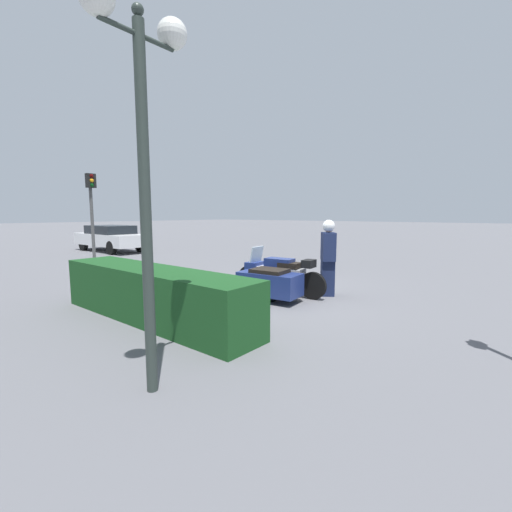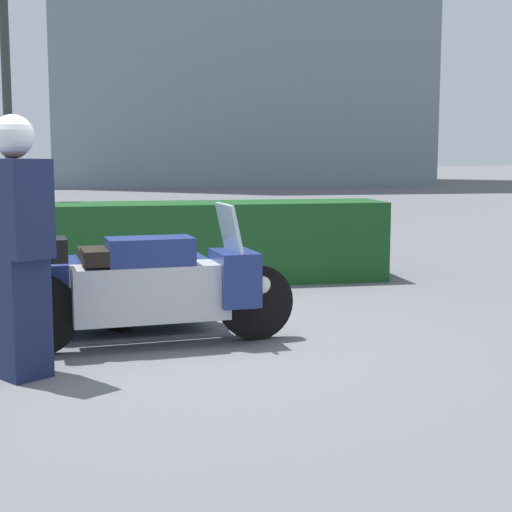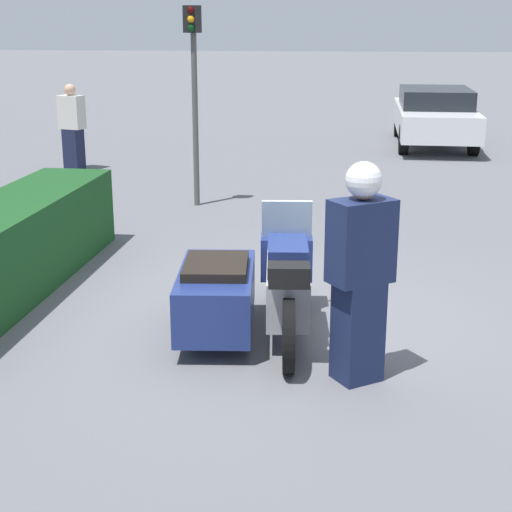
{
  "view_description": "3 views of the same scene",
  "coord_description": "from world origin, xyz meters",
  "px_view_note": "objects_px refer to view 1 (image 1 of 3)",
  "views": [
    {
      "loc": [
        -5.0,
        6.64,
        1.96
      ],
      "look_at": [
        0.17,
        0.28,
        0.95
      ],
      "focal_mm": 24.0,
      "sensor_mm": 36.0,
      "label": 1
    },
    {
      "loc": [
        -0.64,
        -6.34,
        1.57
      ],
      "look_at": [
        0.65,
        0.18,
        0.69
      ],
      "focal_mm": 55.0,
      "sensor_mm": 36.0,
      "label": 2
    },
    {
      "loc": [
        -7.24,
        -0.72,
        2.84
      ],
      "look_at": [
        -0.65,
        0.16,
        0.86
      ],
      "focal_mm": 55.0,
      "sensor_mm": 36.0,
      "label": 3
    }
  ],
  "objects_px": {
    "traffic_light_near": "(92,210)",
    "parked_car_background": "(111,237)",
    "twin_lamp_post": "(142,108)",
    "hedge_bush_curbside": "(152,294)",
    "officer_rider": "(328,256)",
    "police_motorcycle": "(270,278)"
  },
  "relations": [
    {
      "from": "traffic_light_near",
      "to": "police_motorcycle",
      "type": "bearing_deg",
      "value": 19.86
    },
    {
      "from": "twin_lamp_post",
      "to": "parked_car_background",
      "type": "relative_size",
      "value": 0.84
    },
    {
      "from": "traffic_light_near",
      "to": "parked_car_background",
      "type": "distance_m",
      "value": 8.56
    },
    {
      "from": "hedge_bush_curbside",
      "to": "officer_rider",
      "type": "bearing_deg",
      "value": -113.06
    },
    {
      "from": "twin_lamp_post",
      "to": "parked_car_background",
      "type": "distance_m",
      "value": 15.88
    },
    {
      "from": "traffic_light_near",
      "to": "parked_car_background",
      "type": "height_order",
      "value": "traffic_light_near"
    },
    {
      "from": "parked_car_background",
      "to": "traffic_light_near",
      "type": "bearing_deg",
      "value": 149.17
    },
    {
      "from": "hedge_bush_curbside",
      "to": "twin_lamp_post",
      "type": "bearing_deg",
      "value": 145.59
    },
    {
      "from": "police_motorcycle",
      "to": "twin_lamp_post",
      "type": "bearing_deg",
      "value": 103.56
    },
    {
      "from": "hedge_bush_curbside",
      "to": "traffic_light_near",
      "type": "relative_size",
      "value": 1.53
    },
    {
      "from": "hedge_bush_curbside",
      "to": "twin_lamp_post",
      "type": "xyz_separation_m",
      "value": [
        -2.22,
        1.52,
        2.54
      ]
    },
    {
      "from": "hedge_bush_curbside",
      "to": "traffic_light_near",
      "type": "height_order",
      "value": "traffic_light_near"
    },
    {
      "from": "police_motorcycle",
      "to": "hedge_bush_curbside",
      "type": "height_order",
      "value": "police_motorcycle"
    },
    {
      "from": "traffic_light_near",
      "to": "hedge_bush_curbside",
      "type": "bearing_deg",
      "value": -11.12
    },
    {
      "from": "hedge_bush_curbside",
      "to": "parked_car_background",
      "type": "xyz_separation_m",
      "value": [
        11.84,
        -5.51,
        0.26
      ]
    },
    {
      "from": "twin_lamp_post",
      "to": "traffic_light_near",
      "type": "distance_m",
      "value": 7.37
    },
    {
      "from": "police_motorcycle",
      "to": "parked_car_background",
      "type": "relative_size",
      "value": 0.5
    },
    {
      "from": "officer_rider",
      "to": "twin_lamp_post",
      "type": "distance_m",
      "value": 5.74
    },
    {
      "from": "hedge_bush_curbside",
      "to": "twin_lamp_post",
      "type": "distance_m",
      "value": 3.7
    },
    {
      "from": "hedge_bush_curbside",
      "to": "traffic_light_near",
      "type": "distance_m",
      "value": 4.98
    },
    {
      "from": "officer_rider",
      "to": "traffic_light_near",
      "type": "bearing_deg",
      "value": -12.69
    },
    {
      "from": "police_motorcycle",
      "to": "parked_car_background",
      "type": "bearing_deg",
      "value": -18.66
    }
  ]
}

